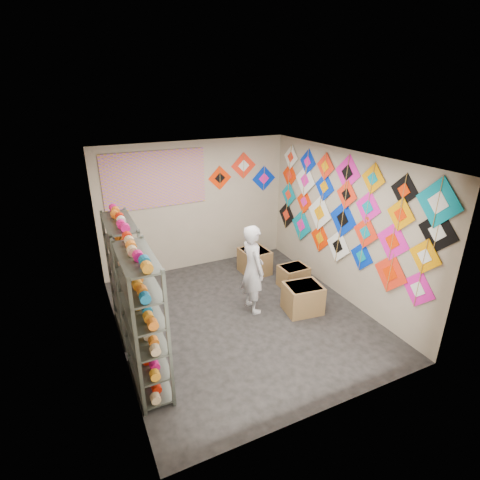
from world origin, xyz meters
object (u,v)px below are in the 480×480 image
shelf_rack_back (126,278)px  carton_c (255,261)px  shopkeeper (253,269)px  shelf_rack_front (144,322)px  carton_a (303,298)px  carton_b (293,276)px

shelf_rack_back → carton_c: (2.73, 0.93, -0.69)m
shopkeeper → shelf_rack_front: bearing=115.1°
shelf_rack_front → carton_c: shelf_rack_front is taller
shopkeeper → carton_a: shopkeeper is taller
shelf_rack_back → shopkeeper: 2.07m
shelf_rack_front → shopkeeper: size_ratio=1.20×
shelf_rack_front → carton_b: size_ratio=3.62×
shelf_rack_front → carton_b: bearing=23.5°
shopkeeper → carton_c: bearing=-29.9°
shelf_rack_front → carton_a: (2.81, 0.56, -0.69)m
shelf_rack_front → carton_a: size_ratio=3.10×
shelf_rack_back → shopkeeper: shelf_rack_back is taller
shelf_rack_back → carton_a: 2.99m
carton_c → shopkeeper: bearing=-122.2°
carton_b → carton_c: size_ratio=0.89×
shopkeeper → carton_a: (0.77, -0.44, -0.54)m
carton_b → carton_c: (-0.41, 0.86, 0.04)m
shelf_rack_front → shopkeeper: 2.28m
shelf_rack_front → shopkeeper: (2.05, 0.99, -0.16)m
shopkeeper → shelf_rack_back: bearing=80.7°
carton_a → carton_c: (-0.08, 1.67, 0.00)m
shelf_rack_front → carton_b: (3.14, 1.37, -0.74)m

